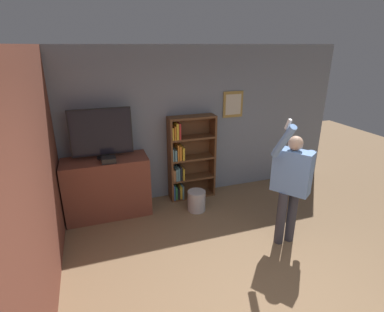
{
  "coord_description": "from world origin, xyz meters",
  "views": [
    {
      "loc": [
        -1.52,
        -1.78,
        2.7
      ],
      "look_at": [
        -0.23,
        1.97,
        1.21
      ],
      "focal_mm": 28.0,
      "sensor_mm": 36.0,
      "label": 1
    }
  ],
  "objects_px": {
    "person": "(291,180)",
    "waste_bin": "(197,201)",
    "television": "(101,133)",
    "game_console": "(109,160)",
    "bookshelf": "(187,160)"
  },
  "relations": [
    {
      "from": "bookshelf",
      "to": "television",
      "type": "bearing_deg",
      "value": -175.15
    },
    {
      "from": "waste_bin",
      "to": "television",
      "type": "bearing_deg",
      "value": 163.97
    },
    {
      "from": "television",
      "to": "bookshelf",
      "type": "relative_size",
      "value": 0.61
    },
    {
      "from": "television",
      "to": "waste_bin",
      "type": "distance_m",
      "value": 1.92
    },
    {
      "from": "game_console",
      "to": "bookshelf",
      "type": "xyz_separation_m",
      "value": [
        1.38,
        0.32,
        -0.29
      ]
    },
    {
      "from": "game_console",
      "to": "person",
      "type": "bearing_deg",
      "value": -32.38
    },
    {
      "from": "television",
      "to": "game_console",
      "type": "bearing_deg",
      "value": -73.45
    },
    {
      "from": "television",
      "to": "person",
      "type": "xyz_separation_m",
      "value": [
        2.34,
        -1.64,
        -0.43
      ]
    },
    {
      "from": "game_console",
      "to": "bookshelf",
      "type": "bearing_deg",
      "value": 13.07
    },
    {
      "from": "television",
      "to": "game_console",
      "type": "height_order",
      "value": "television"
    },
    {
      "from": "game_console",
      "to": "bookshelf",
      "type": "relative_size",
      "value": 0.14
    },
    {
      "from": "person",
      "to": "television",
      "type": "bearing_deg",
      "value": -160.17
    },
    {
      "from": "television",
      "to": "waste_bin",
      "type": "height_order",
      "value": "television"
    },
    {
      "from": "bookshelf",
      "to": "waste_bin",
      "type": "xyz_separation_m",
      "value": [
        -0.01,
        -0.53,
        -0.56
      ]
    },
    {
      "from": "person",
      "to": "waste_bin",
      "type": "relative_size",
      "value": 5.29
    }
  ]
}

